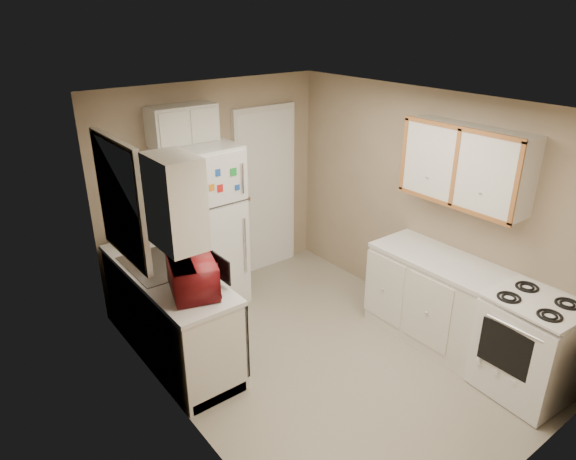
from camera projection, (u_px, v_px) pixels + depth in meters
floor at (319, 355)px, 4.98m from camera, size 3.80×3.80×0.00m
ceiling at (327, 104)px, 4.03m from camera, size 3.80×3.80×0.00m
wall_left at (177, 292)px, 3.72m from camera, size 3.80×3.80×0.00m
wall_right at (425, 208)px, 5.29m from camera, size 3.80×3.80×0.00m
wall_back at (214, 188)px, 5.89m from camera, size 2.80×2.80×0.00m
wall_front at (528, 347)px, 3.12m from camera, size 2.80×2.80×0.00m
left_counter at (170, 313)px, 4.84m from camera, size 0.60×1.80×0.90m
dishwasher at (230, 327)px, 4.55m from camera, size 0.03×0.58×0.72m
sink at (159, 268)px, 4.79m from camera, size 0.54×0.74×0.16m
microwave at (193, 275)px, 4.27m from camera, size 0.61×0.46×0.37m
soap_bottle at (129, 237)px, 5.10m from camera, size 0.11×0.12×0.21m
window_blinds at (122, 200)px, 4.35m from camera, size 0.10×0.98×1.08m
upper_cabinet_left at (175, 202)px, 3.73m from camera, size 0.30×0.45×0.70m
refrigerator at (202, 227)px, 5.57m from camera, size 0.76×0.74×1.82m
cabinet_over_fridge at (182, 125)px, 5.23m from camera, size 0.70×0.30×0.40m
interior_door at (266, 191)px, 6.32m from camera, size 0.86×0.06×2.08m
right_counter at (464, 313)px, 4.84m from camera, size 0.60×2.00×0.90m
stove at (527, 350)px, 4.34m from camera, size 0.63×0.75×0.87m
upper_cabinet_right at (466, 165)px, 4.60m from camera, size 0.30×1.20×0.70m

